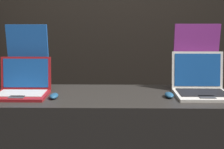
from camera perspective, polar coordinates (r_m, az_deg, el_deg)
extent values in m
cube|color=black|center=(3.03, 0.08, 11.93)|extent=(8.00, 0.05, 2.80)
cube|color=maroon|center=(1.96, -19.28, -4.32)|extent=(0.37, 0.24, 0.02)
cube|color=#B7B7B7|center=(1.97, -19.13, -3.83)|extent=(0.33, 0.17, 0.00)
cube|color=#3F3F42|center=(1.89, -20.05, -4.62)|extent=(0.10, 0.05, 0.00)
cube|color=maroon|center=(2.06, -18.21, 0.31)|extent=(0.37, 0.06, 0.24)
cube|color=#194C99|center=(2.05, -18.27, 0.30)|extent=(0.34, 0.04, 0.21)
ellipsoid|color=navy|center=(1.86, -12.53, -4.57)|extent=(0.06, 0.10, 0.03)
cube|color=black|center=(2.16, -17.33, -2.55)|extent=(0.17, 0.07, 0.02)
cube|color=#1E59B2|center=(2.11, -17.78, 3.93)|extent=(0.31, 0.02, 0.47)
cube|color=silver|center=(1.96, 19.17, -4.24)|extent=(0.38, 0.28, 0.02)
cube|color=black|center=(1.98, 19.01, -3.73)|extent=(0.34, 0.19, 0.00)
cube|color=#3F3F42|center=(1.89, 19.97, -4.64)|extent=(0.11, 0.06, 0.00)
cube|color=silver|center=(2.08, 18.05, 0.96)|extent=(0.38, 0.07, 0.28)
cube|color=#194C99|center=(2.08, 18.11, 0.96)|extent=(0.34, 0.05, 0.24)
ellipsoid|color=navy|center=(1.88, 12.34, -4.38)|extent=(0.06, 0.10, 0.03)
cube|color=black|center=(2.18, 17.30, -2.41)|extent=(0.19, 0.07, 0.02)
cube|color=purple|center=(2.13, 17.75, 4.07)|extent=(0.34, 0.02, 0.47)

